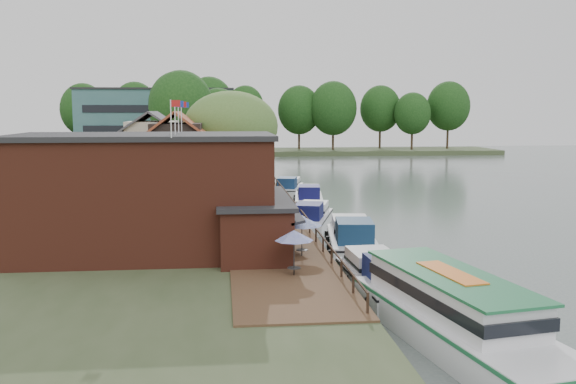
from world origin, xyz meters
name	(u,v)px	position (x,y,z in m)	size (l,w,h in m)	color
ground	(399,260)	(0.00, 0.00, 0.00)	(260.00, 260.00, 0.00)	#4E5A56
land_bank	(58,191)	(-30.00, 35.00, 0.50)	(50.00, 140.00, 1.00)	#384728
quay_deck	(265,220)	(-8.00, 10.00, 1.05)	(6.00, 50.00, 0.10)	#47301E
quay_rail	(299,213)	(-5.30, 10.50, 1.50)	(0.20, 49.00, 1.00)	black
pub	(178,194)	(-14.00, -1.00, 4.65)	(20.00, 11.00, 7.30)	maroon
hotel_block	(158,125)	(-22.00, 70.00, 7.15)	(25.40, 12.40, 12.30)	#38666B
cottage_a	(178,164)	(-15.00, 14.00, 5.25)	(8.60, 7.60, 8.50)	black
cottage_b	(154,156)	(-18.00, 24.00, 5.25)	(9.60, 8.60, 8.50)	beige
cottage_c	(198,150)	(-14.00, 33.00, 5.25)	(7.60, 7.60, 8.50)	black
willow	(231,148)	(-10.50, 19.00, 6.21)	(8.60, 8.60, 10.43)	#476B2D
umbrella_0	(294,253)	(-7.69, -7.33, 2.29)	(2.04, 2.04, 2.38)	#1C289A
umbrella_1	(302,236)	(-6.74, -3.03, 2.29)	(2.43, 2.43, 2.38)	navy
umbrella_2	(289,227)	(-7.18, -0.08, 2.29)	(2.13, 2.13, 2.38)	navy
umbrella_3	(285,224)	(-7.35, 1.03, 2.29)	(2.08, 2.08, 2.38)	navy
umbrella_4	(279,214)	(-7.36, 5.17, 2.29)	(2.10, 2.10, 2.38)	navy
cruiser_0	(380,272)	(-3.19, -7.65, 1.19)	(3.17, 9.81, 2.38)	silver
cruiser_1	(352,234)	(-2.60, 2.53, 1.27)	(3.37, 10.41, 2.55)	silver
cruiser_2	(312,214)	(-4.00, 12.18, 1.13)	(3.03, 9.37, 2.25)	white
cruiser_3	(309,195)	(-2.63, 24.02, 1.14)	(3.07, 9.51, 2.29)	white
cruiser_4	(289,185)	(-3.70, 33.14, 1.08)	(2.92, 9.05, 2.16)	white
tour_boat	(458,311)	(-1.83, -15.26, 1.49)	(3.86, 13.68, 2.98)	silver
swan	(397,313)	(-3.30, -11.46, 0.22)	(0.44, 0.44, 0.44)	white
bank_tree_0	(182,124)	(-16.44, 43.77, 7.88)	(8.29, 8.29, 13.76)	#143811
bank_tree_1	(218,131)	(-11.77, 49.19, 6.86)	(6.83, 6.83, 11.71)	#143811
bank_tree_2	(178,121)	(-17.75, 56.19, 8.18)	(8.43, 8.43, 14.36)	#143811
bank_tree_3	(225,127)	(-10.76, 78.30, 6.74)	(8.58, 8.58, 11.47)	#143811
bank_tree_4	(209,121)	(-13.82, 87.14, 7.51)	(8.59, 8.59, 13.02)	#143811
bank_tree_5	(206,125)	(-14.53, 93.48, 6.62)	(6.31, 6.31, 11.23)	#143811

